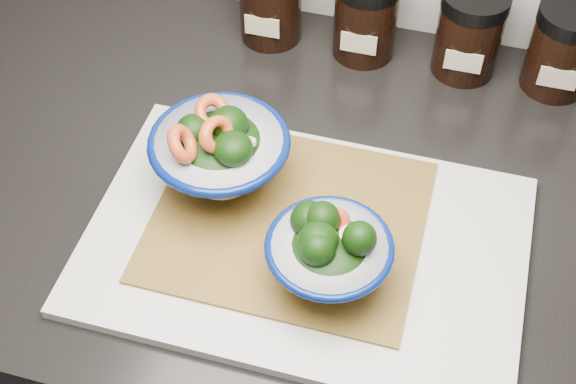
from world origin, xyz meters
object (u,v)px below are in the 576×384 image
(bowl_left, at_px, (220,153))
(bowl_right, at_px, (328,253))
(spice_jar_b, at_px, (366,15))
(spice_jar_d, at_px, (563,49))
(cutting_board, at_px, (305,244))
(spice_jar_c, at_px, (469,33))

(bowl_left, bearing_deg, bowl_right, -33.19)
(bowl_right, height_order, spice_jar_b, spice_jar_b)
(spice_jar_d, bearing_deg, spice_jar_b, 180.00)
(cutting_board, distance_m, spice_jar_b, 0.33)
(bowl_left, bearing_deg, spice_jar_c, 50.61)
(cutting_board, relative_size, bowl_right, 3.63)
(spice_jar_b, bearing_deg, spice_jar_c, 0.00)
(spice_jar_c, xyz_separation_m, spice_jar_d, (0.11, 0.00, 0.00))
(bowl_left, xyz_separation_m, bowl_right, (0.14, -0.09, -0.01))
(cutting_board, height_order, bowl_right, bowl_right)
(bowl_right, xyz_separation_m, spice_jar_b, (-0.04, 0.37, 0.00))
(bowl_right, xyz_separation_m, spice_jar_c, (0.09, 0.37, 0.00))
(bowl_left, bearing_deg, spice_jar_b, 70.40)
(bowl_right, height_order, spice_jar_d, spice_jar_d)
(spice_jar_b, relative_size, spice_jar_d, 1.00)
(bowl_right, distance_m, spice_jar_b, 0.37)
(bowl_left, bearing_deg, cutting_board, -25.29)
(spice_jar_c, bearing_deg, spice_jar_d, 0.00)
(cutting_board, bearing_deg, spice_jar_d, 54.61)
(cutting_board, distance_m, spice_jar_c, 0.35)
(spice_jar_b, xyz_separation_m, spice_jar_c, (0.13, 0.00, 0.00))
(bowl_right, bearing_deg, cutting_board, 128.54)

